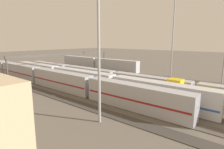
{
  "coord_description": "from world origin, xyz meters",
  "views": [
    {
      "loc": [
        -41.8,
        44.86,
        13.54
      ],
      "look_at": [
        -3.81,
        -1.36,
        2.5
      ],
      "focal_mm": 29.79,
      "sensor_mm": 36.0,
      "label": 1
    }
  ],
  "objects_px": {
    "train_on_track_0": "(96,63)",
    "light_mast_2": "(174,21)",
    "light_mast_1": "(98,23)",
    "train_on_track_6": "(114,85)",
    "train_on_track_5": "(187,94)",
    "signal_gantry": "(66,55)",
    "train_on_track_4": "(114,77)",
    "train_on_track_7": "(38,75)"
  },
  "relations": [
    {
      "from": "train_on_track_6",
      "to": "signal_gantry",
      "type": "relative_size",
      "value": 2.12
    },
    {
      "from": "train_on_track_4",
      "to": "light_mast_2",
      "type": "height_order",
      "value": "light_mast_2"
    },
    {
      "from": "train_on_track_7",
      "to": "train_on_track_4",
      "type": "distance_m",
      "value": 24.32
    },
    {
      "from": "light_mast_2",
      "to": "train_on_track_7",
      "type": "bearing_deg",
      "value": 53.42
    },
    {
      "from": "train_on_track_0",
      "to": "light_mast_2",
      "type": "distance_m",
      "value": 40.52
    },
    {
      "from": "train_on_track_5",
      "to": "train_on_track_4",
      "type": "bearing_deg",
      "value": -11.77
    },
    {
      "from": "train_on_track_7",
      "to": "train_on_track_0",
      "type": "bearing_deg",
      "value": -76.89
    },
    {
      "from": "train_on_track_0",
      "to": "train_on_track_5",
      "type": "distance_m",
      "value": 57.06
    },
    {
      "from": "train_on_track_5",
      "to": "signal_gantry",
      "type": "distance_m",
      "value": 48.67
    },
    {
      "from": "train_on_track_0",
      "to": "train_on_track_6",
      "type": "distance_m",
      "value": 46.32
    },
    {
      "from": "train_on_track_6",
      "to": "light_mast_2",
      "type": "height_order",
      "value": "light_mast_2"
    },
    {
      "from": "light_mast_1",
      "to": "signal_gantry",
      "type": "distance_m",
      "value": 46.95
    },
    {
      "from": "train_on_track_5",
      "to": "light_mast_1",
      "type": "bearing_deg",
      "value": 65.79
    },
    {
      "from": "train_on_track_7",
      "to": "light_mast_1",
      "type": "bearing_deg",
      "value": 166.22
    },
    {
      "from": "train_on_track_5",
      "to": "signal_gantry",
      "type": "height_order",
      "value": "signal_gantry"
    },
    {
      "from": "train_on_track_0",
      "to": "train_on_track_5",
      "type": "height_order",
      "value": "same"
    },
    {
      "from": "train_on_track_6",
      "to": "train_on_track_7",
      "type": "relative_size",
      "value": 1.0
    },
    {
      "from": "signal_gantry",
      "to": "train_on_track_4",
      "type": "bearing_deg",
      "value": 180.0
    },
    {
      "from": "train_on_track_7",
      "to": "signal_gantry",
      "type": "height_order",
      "value": "signal_gantry"
    },
    {
      "from": "train_on_track_4",
      "to": "train_on_track_0",
      "type": "bearing_deg",
      "value": -36.24
    },
    {
      "from": "light_mast_1",
      "to": "signal_gantry",
      "type": "bearing_deg",
      "value": -30.63
    },
    {
      "from": "train_on_track_5",
      "to": "signal_gantry",
      "type": "bearing_deg",
      "value": -5.94
    },
    {
      "from": "train_on_track_6",
      "to": "train_on_track_4",
      "type": "height_order",
      "value": "train_on_track_6"
    },
    {
      "from": "train_on_track_0",
      "to": "train_on_track_6",
      "type": "height_order",
      "value": "same"
    },
    {
      "from": "train_on_track_0",
      "to": "train_on_track_6",
      "type": "relative_size",
      "value": 0.49
    },
    {
      "from": "signal_gantry",
      "to": "light_mast_2",
      "type": "bearing_deg",
      "value": -145.26
    },
    {
      "from": "train_on_track_0",
      "to": "train_on_track_7",
      "type": "distance_m",
      "value": 35.94
    },
    {
      "from": "train_on_track_0",
      "to": "light_mast_1",
      "type": "xyz_separation_m",
      "value": [
        -42.95,
        43.53,
        13.57
      ]
    },
    {
      "from": "light_mast_1",
      "to": "train_on_track_0",
      "type": "bearing_deg",
      "value": -45.38
    },
    {
      "from": "light_mast_1",
      "to": "light_mast_2",
      "type": "xyz_separation_m",
      "value": [
        6.61,
        -46.51,
        4.1
      ]
    },
    {
      "from": "light_mast_2",
      "to": "train_on_track_0",
      "type": "bearing_deg",
      "value": 4.68
    },
    {
      "from": "train_on_track_0",
      "to": "light_mast_1",
      "type": "distance_m",
      "value": 62.64
    },
    {
      "from": "train_on_track_6",
      "to": "light_mast_2",
      "type": "xyz_separation_m",
      "value": [
        -1.05,
        -32.98,
        17.68
      ]
    },
    {
      "from": "train_on_track_7",
      "to": "train_on_track_5",
      "type": "distance_m",
      "value": 44.28
    },
    {
      "from": "train_on_track_7",
      "to": "train_on_track_4",
      "type": "bearing_deg",
      "value": -141.9
    },
    {
      "from": "light_mast_2",
      "to": "train_on_track_6",
      "type": "bearing_deg",
      "value": 88.18
    },
    {
      "from": "train_on_track_0",
      "to": "light_mast_1",
      "type": "bearing_deg",
      "value": 134.62
    },
    {
      "from": "train_on_track_0",
      "to": "train_on_track_6",
      "type": "bearing_deg",
      "value": 139.64
    },
    {
      "from": "light_mast_1",
      "to": "light_mast_2",
      "type": "height_order",
      "value": "light_mast_2"
    },
    {
      "from": "train_on_track_7",
      "to": "train_on_track_6",
      "type": "bearing_deg",
      "value": -169.56
    },
    {
      "from": "train_on_track_0",
      "to": "light_mast_2",
      "type": "xyz_separation_m",
      "value": [
        -36.34,
        -2.98,
        17.67
      ]
    },
    {
      "from": "light_mast_1",
      "to": "train_on_track_6",
      "type": "bearing_deg",
      "value": -60.49
    }
  ]
}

